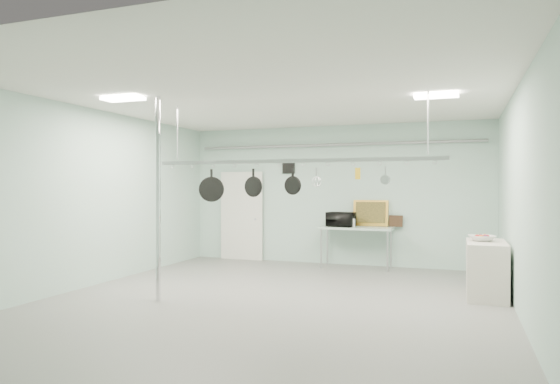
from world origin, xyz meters
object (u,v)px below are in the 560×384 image
at_px(pot_rack, 292,159).
at_px(skillet_left, 211,186).
at_px(microwave, 341,219).
at_px(skillet_mid, 253,183).
at_px(chrome_pole, 158,199).
at_px(fruit_bowl, 482,238).
at_px(prep_table, 356,230).
at_px(skillet_right, 293,181).
at_px(side_cabinet, 486,269).
at_px(coffee_canister, 352,223).

relative_size(pot_rack, skillet_left, 8.56).
xyz_separation_m(pot_rack, microwave, (0.09, 3.19, -1.16)).
bearing_deg(pot_rack, skillet_mid, 180.00).
relative_size(chrome_pole, fruit_bowl, 8.08).
bearing_deg(prep_table, skillet_mid, -107.89).
height_order(prep_table, skillet_left, skillet_left).
xyz_separation_m(chrome_pole, skillet_mid, (1.23, 0.90, 0.25)).
distance_m(prep_table, fruit_bowl, 3.29).
bearing_deg(skillet_mid, chrome_pole, -134.16).
relative_size(chrome_pole, skillet_right, 7.72).
xyz_separation_m(pot_rack, skillet_right, (0.02, 0.00, -0.35)).
bearing_deg(chrome_pole, prep_table, 61.29).
bearing_deg(skillet_left, skillet_mid, -20.18).
distance_m(microwave, skillet_right, 3.29).
distance_m(pot_rack, skillet_left, 1.50).
distance_m(pot_rack, fruit_bowl, 3.35).
xyz_separation_m(pot_rack, fruit_bowl, (2.88, 1.14, -1.28)).
height_order(side_cabinet, coffee_canister, coffee_canister).
bearing_deg(coffee_canister, skillet_mid, -107.32).
bearing_deg(skillet_right, skillet_left, -170.47).
xyz_separation_m(side_cabinet, coffee_canister, (-2.62, 2.08, 0.55)).
distance_m(pot_rack, skillet_right, 0.35).
xyz_separation_m(chrome_pole, fruit_bowl, (4.78, 2.04, -0.65)).
xyz_separation_m(coffee_canister, fruit_bowl, (2.56, -2.04, -0.05)).
height_order(fruit_bowl, skillet_mid, skillet_mid).
xyz_separation_m(chrome_pole, skillet_left, (0.46, 0.90, 0.20)).
distance_m(microwave, skillet_left, 3.61).
bearing_deg(side_cabinet, prep_table, 139.21).
bearing_deg(skillet_mid, side_cabinet, 26.67).
bearing_deg(skillet_left, coffee_canister, 40.79).
bearing_deg(microwave, side_cabinet, 153.71).
xyz_separation_m(pot_rack, skillet_left, (-1.44, 0.00, -0.42)).
bearing_deg(skillet_right, fruit_bowl, 31.31).
height_order(prep_table, side_cabinet, prep_table).
height_order(coffee_canister, skillet_left, skillet_left).
xyz_separation_m(skillet_left, skillet_mid, (0.77, 0.00, 0.05)).
distance_m(chrome_pole, side_cabinet, 5.37).
relative_size(coffee_canister, fruit_bowl, 0.48).
bearing_deg(pot_rack, skillet_right, 0.00).
height_order(fruit_bowl, skillet_left, skillet_left).
relative_size(prep_table, pot_rack, 0.33).
relative_size(fruit_bowl, skillet_mid, 0.84).
bearing_deg(microwave, prep_table, -150.40).
xyz_separation_m(chrome_pole, microwave, (1.99, 4.09, -0.53)).
relative_size(fruit_bowl, skillet_left, 0.71).
xyz_separation_m(microwave, coffee_canister, (0.24, -0.01, -0.07)).
height_order(pot_rack, skillet_left, pot_rack).
xyz_separation_m(side_cabinet, skillet_mid, (-3.62, -1.10, 1.40)).
xyz_separation_m(side_cabinet, microwave, (-2.86, 2.09, 0.62)).
xyz_separation_m(prep_table, skillet_right, (-0.38, -3.30, 1.05)).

